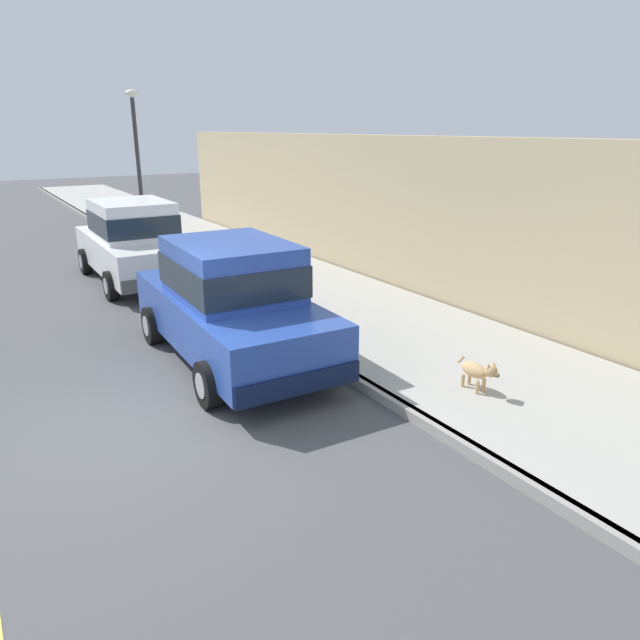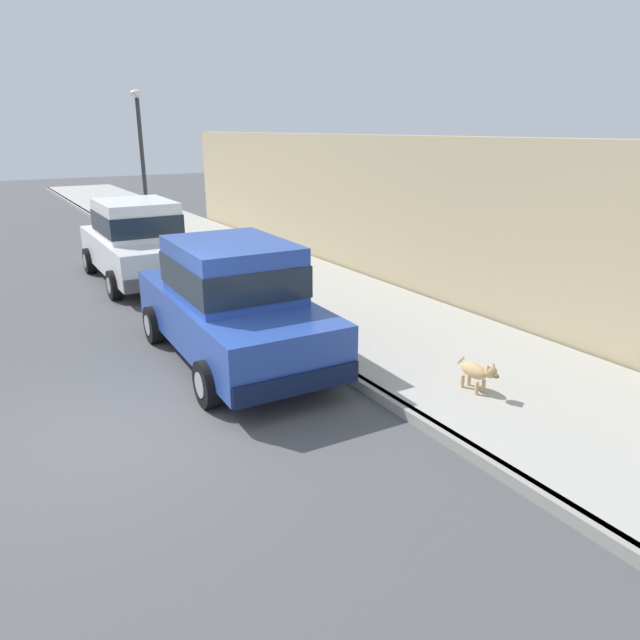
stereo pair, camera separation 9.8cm
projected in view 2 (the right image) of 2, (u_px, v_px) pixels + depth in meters
name	position (u px, v px, depth m)	size (l,w,h in m)	color
ground_plane	(124.00, 431.00, 7.15)	(80.00, 80.00, 0.00)	#4C4C4F
curb	(343.00, 372.00, 8.70)	(0.16, 64.00, 0.14)	gray
sidewalk	(435.00, 350.00, 9.59)	(3.60, 64.00, 0.14)	#A8A59E
car_blue_sedan	(232.00, 301.00, 9.05)	(2.14, 4.65, 1.92)	#28479E
car_white_sedan	(137.00, 240.00, 13.87)	(2.06, 4.61, 1.92)	white
dog_tan	(478.00, 372.00, 7.82)	(0.21, 0.75, 0.49)	tan
street_lamp	(142.00, 149.00, 17.28)	(0.36, 0.36, 4.42)	#2D2D33
building_facade	(359.00, 206.00, 14.37)	(0.50, 20.00, 3.37)	tan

